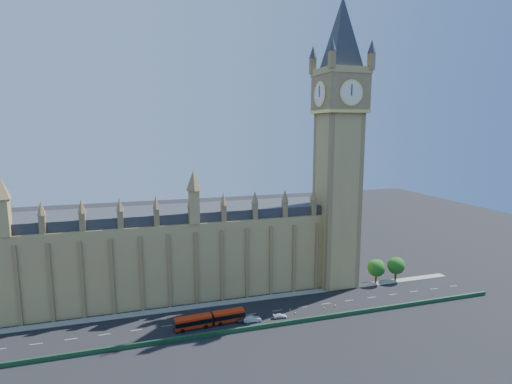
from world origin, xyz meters
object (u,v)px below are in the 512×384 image
object	(u,v)px
car_grey	(244,319)
car_white	(280,316)
car_silver	(252,319)
red_bus	(210,319)

from	to	relation	value
car_grey	car_white	xyz separation A→B (m)	(10.38, -0.79, -0.10)
car_grey	car_white	bearing A→B (deg)	-95.39
car_grey	car_silver	xyz separation A→B (m)	(2.20, -0.67, 0.13)
red_bus	car_silver	world-z (taller)	red_bus
car_silver	car_white	distance (m)	8.19
red_bus	car_silver	size ratio (longest dim) A/B	3.97
car_silver	car_white	world-z (taller)	car_silver
car_silver	red_bus	bearing A→B (deg)	86.83
red_bus	car_white	distance (m)	19.86
car_grey	car_silver	size ratio (longest dim) A/B	0.82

